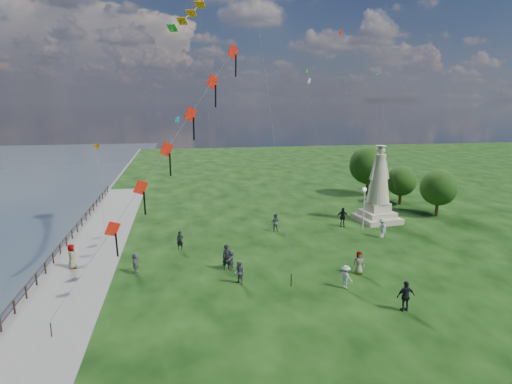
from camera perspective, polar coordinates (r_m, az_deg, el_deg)
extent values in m
cube|color=slate|center=(36.54, -25.63, -9.02)|extent=(0.30, 160.00, 0.60)
cube|color=slate|center=(34.03, -22.44, -9.83)|extent=(5.00, 60.00, 0.10)
cylinder|color=black|center=(27.51, -30.92, -14.96)|extent=(0.11, 0.11, 1.00)
cylinder|color=black|center=(29.19, -29.53, -13.25)|extent=(0.11, 0.11, 1.00)
cylinder|color=black|center=(30.92, -28.32, -11.72)|extent=(0.11, 0.11, 1.00)
cylinder|color=black|center=(32.67, -27.24, -10.34)|extent=(0.11, 0.11, 1.00)
cylinder|color=black|center=(34.45, -26.28, -9.11)|extent=(0.11, 0.11, 1.00)
cylinder|color=black|center=(36.25, -25.42, -7.99)|extent=(0.11, 0.11, 1.00)
cylinder|color=black|center=(38.08, -24.65, -6.98)|extent=(0.11, 0.11, 1.00)
cylinder|color=black|center=(39.92, -23.95, -6.06)|extent=(0.11, 0.11, 1.00)
cylinder|color=black|center=(41.77, -23.32, -5.22)|extent=(0.11, 0.11, 1.00)
cylinder|color=black|center=(43.64, -22.74, -4.45)|extent=(0.11, 0.11, 1.00)
cylinder|color=black|center=(45.52, -22.21, -3.75)|extent=(0.11, 0.11, 1.00)
cylinder|color=black|center=(47.41, -21.72, -3.10)|extent=(0.11, 0.11, 1.00)
cylinder|color=black|center=(49.31, -21.28, -2.50)|extent=(0.11, 0.11, 1.00)
cylinder|color=black|center=(51.21, -20.86, -1.94)|extent=(0.11, 0.11, 1.00)
cylinder|color=black|center=(53.12, -20.48, -1.43)|extent=(0.11, 0.11, 1.00)
cylinder|color=black|center=(55.04, -20.12, -0.95)|extent=(0.11, 0.11, 1.00)
cylinder|color=black|center=(56.97, -19.78, -0.50)|extent=(0.11, 0.11, 1.00)
cylinder|color=black|center=(58.90, -19.47, -0.08)|extent=(0.11, 0.11, 1.00)
cylinder|color=black|center=(60.83, -19.18, 0.31)|extent=(0.11, 0.11, 1.00)
cube|color=black|center=(36.10, -25.49, -7.27)|extent=(0.06, 52.00, 0.06)
cube|color=black|center=(36.24, -25.43, -7.92)|extent=(0.06, 52.00, 0.06)
cube|color=#C1B892|center=(45.93, 15.79, -3.45)|extent=(4.31, 4.31, 0.55)
cube|color=#C1B892|center=(45.79, 15.83, -2.79)|extent=(3.28, 3.28, 0.55)
cube|color=#C1B892|center=(45.61, 15.89, -1.89)|extent=(2.26, 2.26, 0.92)
cylinder|color=#C1B892|center=(44.68, 16.27, 4.63)|extent=(1.23, 1.23, 0.37)
sphere|color=#C1B892|center=(44.61, 16.32, 5.35)|extent=(0.84, 0.84, 0.84)
cylinder|color=#C1B892|center=(44.56, 16.35, 5.92)|extent=(1.01, 1.01, 0.09)
cylinder|color=silver|center=(42.41, 14.15, -2.35)|extent=(0.11, 0.11, 3.83)
sphere|color=white|center=(41.96, 14.29, 0.33)|extent=(0.38, 0.38, 0.38)
cylinder|color=#382314|center=(53.97, 18.65, -0.67)|extent=(0.36, 0.36, 1.78)
sphere|color=black|center=(53.59, 18.80, 1.41)|extent=(3.55, 3.55, 3.55)
cylinder|color=#382314|center=(50.07, 22.96, -1.88)|extent=(0.36, 0.36, 1.92)
sphere|color=black|center=(49.63, 23.17, 0.55)|extent=(3.85, 3.85, 3.85)
cylinder|color=#382314|center=(57.95, 14.63, 0.77)|extent=(0.36, 0.36, 2.47)
sphere|color=black|center=(57.49, 14.78, 3.49)|extent=(4.94, 4.94, 4.94)
imported|color=black|center=(31.80, -3.92, -8.67)|extent=(0.78, 0.59, 1.92)
imported|color=#595960|center=(29.45, -2.22, -10.69)|extent=(0.86, 0.94, 1.64)
imported|color=silver|center=(29.48, 11.88, -11.01)|extent=(0.98, 1.14, 1.57)
imported|color=black|center=(27.38, 19.34, -12.96)|extent=(1.11, 0.57, 1.89)
imported|color=#595960|center=(31.91, 13.55, -9.14)|extent=(0.90, 0.63, 1.70)
imported|color=#595960|center=(32.37, -15.76, -9.08)|extent=(0.64, 1.46, 1.56)
imported|color=black|center=(36.45, -10.10, -6.37)|extent=(0.68, 0.55, 1.59)
imported|color=#595960|center=(40.83, 2.55, -4.05)|extent=(0.98, 0.79, 1.75)
imported|color=silver|center=(40.58, 16.43, -4.61)|extent=(0.79, 1.25, 1.81)
imported|color=black|center=(43.08, 11.46, -3.29)|extent=(1.23, 0.79, 1.94)
imported|color=#595960|center=(34.55, -23.33, -8.03)|extent=(0.65, 0.96, 1.84)
imported|color=#595960|center=(31.98, -3.34, -8.97)|extent=(1.10, 1.49, 1.48)
cylinder|color=black|center=(25.81, -25.65, -16.33)|extent=(0.06, 0.06, 0.90)
cube|color=red|center=(25.73, -18.58, -4.69)|extent=(0.87, 0.64, 1.03)
cube|color=black|center=(25.89, -18.07, -6.75)|extent=(0.10, 0.28, 1.48)
cube|color=red|center=(26.30, -15.12, 0.59)|extent=(0.87, 0.64, 1.03)
cube|color=black|center=(26.38, -14.63, -1.46)|extent=(0.10, 0.28, 1.48)
cube|color=red|center=(27.17, -11.84, 5.59)|extent=(0.87, 0.64, 1.03)
cube|color=black|center=(27.18, -11.37, 3.59)|extent=(0.10, 0.28, 1.48)
cube|color=red|center=(28.31, -8.74, 10.22)|extent=(0.87, 0.64, 1.03)
cube|color=black|center=(28.26, -8.30, 8.30)|extent=(0.10, 0.28, 1.48)
cube|color=red|center=(29.70, -5.83, 14.42)|extent=(0.87, 0.64, 1.03)
cube|color=black|center=(29.59, -5.41, 12.59)|extent=(0.10, 0.28, 1.48)
cube|color=red|center=(31.30, -3.10, 18.19)|extent=(0.87, 0.64, 1.03)
cube|color=black|center=(31.14, -2.71, 16.47)|extent=(0.10, 0.28, 1.48)
cylinder|color=black|center=(29.29, 4.71, -11.65)|extent=(0.06, 0.06, 0.90)
cube|color=orange|center=(26.36, -7.49, 23.54)|extent=(0.66, 0.69, 0.27)
cube|color=orange|center=(25.61, -8.63, 22.50)|extent=(0.64, 0.68, 0.28)
cube|color=orange|center=(24.89, -9.83, 21.54)|extent=(0.62, 0.67, 0.30)
cube|color=green|center=(24.21, -11.08, 20.68)|extent=(0.60, 0.66, 0.31)
cube|color=teal|center=(41.75, -10.45, 9.50)|extent=(0.51, 0.39, 0.57)
cylinder|color=#595959|center=(39.83, -9.45, 1.87)|extent=(1.02, 5.02, 10.43)
cube|color=silver|center=(45.71, 7.11, 14.51)|extent=(0.51, 0.39, 0.57)
cylinder|color=#595959|center=(43.74, 8.46, 5.29)|extent=(1.02, 5.02, 14.17)
cube|color=red|center=(49.80, 11.21, 20.14)|extent=(0.51, 0.39, 0.57)
cylinder|color=#595959|center=(47.21, 12.40, 8.77)|extent=(1.02, 5.02, 19.33)
cube|color=orange|center=(50.65, -7.59, 23.98)|extent=(0.51, 0.39, 0.57)
cylinder|color=#595959|center=(47.09, -6.44, 11.01)|extent=(1.02, 5.02, 22.69)
cube|color=green|center=(56.82, 6.81, 15.71)|extent=(0.51, 0.39, 0.57)
cylinder|color=#595959|center=(54.63, 7.87, 7.52)|extent=(1.02, 5.02, 15.83)
cube|color=orange|center=(42.16, -20.44, 5.70)|extent=(0.51, 0.39, 0.57)
cylinder|color=#595959|center=(40.24, -19.94, -0.34)|extent=(1.02, 5.01, 8.03)
cylinder|color=#595959|center=(49.11, 1.61, 14.04)|extent=(1.02, 5.02, 27.69)
cube|color=teal|center=(50.58, 15.91, 15.01)|extent=(0.51, 0.39, 0.57)
cylinder|color=#595959|center=(48.69, 17.21, 6.13)|extent=(1.02, 5.02, 15.14)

